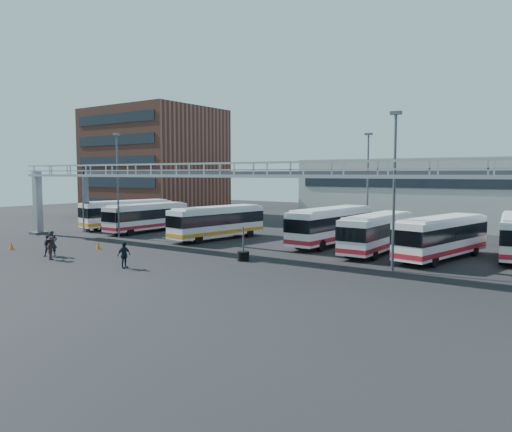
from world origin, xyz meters
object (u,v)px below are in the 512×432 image
Objects in this scene: bus_5 at (331,225)px; pedestrian_d at (124,255)px; light_pole_left at (118,179)px; bus_3 at (217,221)px; cone_left at (11,246)px; bus_0 at (127,213)px; tire_stack at (243,255)px; light_pole_back at (368,179)px; light_pole_mid at (394,182)px; bus_1 at (147,216)px; bus_6 at (377,232)px; pedestrian_a at (52,243)px; bus_7 at (442,236)px; pedestrian_b at (49,246)px; pedestrian_c at (51,248)px; cone_right at (98,245)px.

bus_5 reaches higher than pedestrian_d.
light_pole_left is 17.38m from pedestrian_d.
cone_left is at bearing -115.66° from bus_3.
tire_stack is (23.60, -9.48, -1.36)m from bus_0.
light_pole_back is at bearing 48.38° from bus_3.
light_pole_mid reaches higher than bus_1.
bus_0 is 4.43× the size of tire_stack.
bus_5 is at bearing 160.23° from bus_6.
bus_5 is 5.62× the size of pedestrian_a.
light_pole_mid and light_pole_back have the same top height.
bus_7 is 29.40m from pedestrian_b.
bus_0 is (-33.75, 6.98, -3.95)m from light_pole_mid.
bus_7 is at bearing -0.81° from bus_6.
bus_0 is 17.21× the size of cone_left.
bus_0 is 20.92m from pedestrian_c.
pedestrian_d is 0.72× the size of tire_stack.
cone_left is at bearing -62.31° from bus_0.
bus_3 is 0.97× the size of bus_5.
tire_stack is at bearing -34.11° from pedestrian_d.
bus_0 is 17.53× the size of cone_right.
cone_left is (-29.03, -9.30, -5.41)m from light_pole_mid.
bus_7 is 29.18m from pedestrian_a.
bus_7 reaches higher than pedestrian_c.
bus_6 reaches higher than pedestrian_d.
light_pole_mid is 16.20× the size of cone_left.
light_pole_left reaches higher than pedestrian_a.
bus_0 is at bearing -170.26° from bus_7.
light_pole_mid reaches higher than bus_3.
bus_7 is (9.43, -8.74, -3.99)m from light_pole_back.
light_pole_back is at bearing 89.57° from bus_5.
pedestrian_b is at bearing -46.29° from bus_0.
pedestrian_d is (8.46, 0.11, 0.07)m from pedestrian_b.
bus_0 reaches higher than tire_stack.
cone_right is (5.82, -10.79, -1.38)m from bus_1.
light_pole_mid is 30.06m from bus_1.
light_pole_back reaches higher than bus_7.
cone_right is 0.25× the size of tire_stack.
pedestrian_c is at bearing -64.46° from bus_1.
light_pole_left is 9.29m from cone_right.
bus_5 is at bearing -93.68° from light_pole_back.
light_pole_left is 21.16m from bus_5.
light_pole_back is 23.47m from bus_1.
light_pole_mid reaches higher than pedestrian_b.
light_pole_back reaches higher than pedestrian_d.
bus_5 is at bearing -179.46° from bus_7.
cone_left reaches higher than cone_right.
bus_1 is 20.84m from tire_stack.
pedestrian_c is at bearing -91.80° from bus_3.
pedestrian_b is at bearing -66.22° from light_pole_left.
tire_stack reaches higher than cone_right.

